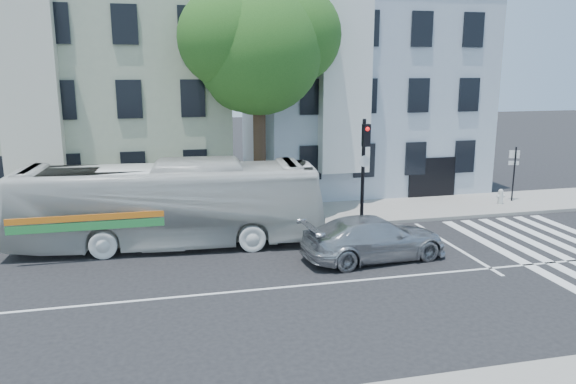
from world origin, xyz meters
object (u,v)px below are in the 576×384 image
object	(u,v)px
bus	(168,204)
fire_hydrant	(500,196)
sedan	(374,238)
traffic_signal	(364,158)

from	to	relation	value
bus	fire_hydrant	bearing A→B (deg)	-76.60
sedan	bus	bearing A→B (deg)	59.41
traffic_signal	sedan	bearing A→B (deg)	-109.50
traffic_signal	fire_hydrant	distance (m)	8.43
traffic_signal	fire_hydrant	xyz separation A→B (m)	(7.89, 1.67, -2.48)
sedan	fire_hydrant	bearing A→B (deg)	-63.39
bus	sedan	xyz separation A→B (m)	(7.17, -3.30, -0.87)
sedan	fire_hydrant	xyz separation A→B (m)	(8.97, 5.71, -0.24)
traffic_signal	fire_hydrant	size ratio (longest dim) A/B	6.13
sedan	traffic_signal	world-z (taller)	traffic_signal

